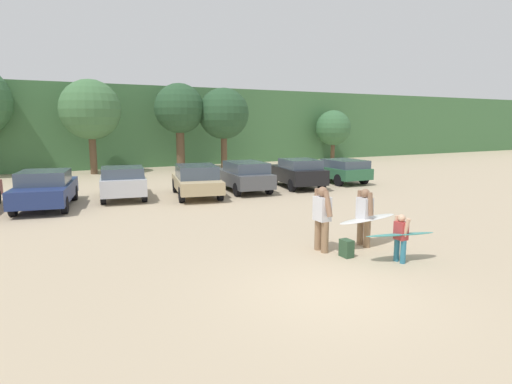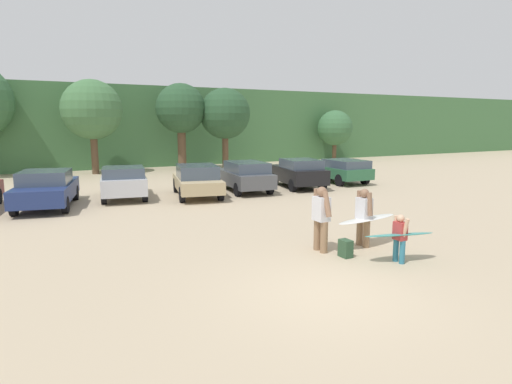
{
  "view_description": "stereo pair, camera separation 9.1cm",
  "coord_description": "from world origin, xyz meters",
  "views": [
    {
      "loc": [
        -5.07,
        -6.47,
        3.38
      ],
      "look_at": [
        1.84,
        6.7,
        0.95
      ],
      "focal_mm": 29.69,
      "sensor_mm": 36.0,
      "label": 1
    },
    {
      "loc": [
        -4.99,
        -6.51,
        3.38
      ],
      "look_at": [
        1.84,
        6.7,
        0.95
      ],
      "focal_mm": 29.69,
      "sensor_mm": 36.0,
      "label": 2
    }
  ],
  "objects": [
    {
      "name": "ground_plane",
      "position": [
        0.0,
        0.0,
        0.0
      ],
      "size": [
        120.0,
        120.0,
        0.0
      ],
      "primitive_type": "plane",
      "color": "tan"
    },
    {
      "name": "hillside_ridge",
      "position": [
        0.0,
        32.19,
        3.1
      ],
      "size": [
        108.0,
        12.0,
        6.21
      ],
      "primitive_type": "cube",
      "color": "#427042",
      "rests_on": "ground_plane"
    },
    {
      "name": "tree_center",
      "position": [
        -1.57,
        23.61,
        4.24
      ],
      "size": [
        3.93,
        3.93,
        6.23
      ],
      "color": "brown",
      "rests_on": "ground_plane"
    },
    {
      "name": "tree_center_left",
      "position": [
        4.42,
        23.43,
        4.36
      ],
      "size": [
        3.55,
        3.55,
        6.21
      ],
      "color": "brown",
      "rests_on": "ground_plane"
    },
    {
      "name": "tree_left",
      "position": [
        7.57,
        22.76,
        4.05
      ],
      "size": [
        3.74,
        3.74,
        5.95
      ],
      "color": "brown",
      "rests_on": "ground_plane"
    },
    {
      "name": "tree_right",
      "position": [
        19.13,
        24.55,
        2.94
      ],
      "size": [
        3.15,
        3.15,
        4.53
      ],
      "color": "brown",
      "rests_on": "ground_plane"
    },
    {
      "name": "parked_car_navy",
      "position": [
        -4.77,
        12.33,
        0.78
      ],
      "size": [
        2.78,
        4.75,
        1.51
      ],
      "rotation": [
        0.0,
        0.0,
        1.37
      ],
      "color": "navy",
      "rests_on": "ground_plane"
    },
    {
      "name": "parked_car_silver",
      "position": [
        -1.62,
        13.04,
        0.79
      ],
      "size": [
        2.48,
        4.28,
        1.49
      ],
      "rotation": [
        0.0,
        0.0,
        1.41
      ],
      "color": "silver",
      "rests_on": "ground_plane"
    },
    {
      "name": "parked_car_tan",
      "position": [
        1.51,
        12.02,
        0.79
      ],
      "size": [
        2.7,
        4.61,
        1.48
      ],
      "rotation": [
        0.0,
        0.0,
        1.37
      ],
      "color": "tan",
      "rests_on": "ground_plane"
    },
    {
      "name": "parked_car_dark_gray",
      "position": [
        4.14,
        12.34,
        0.8
      ],
      "size": [
        2.25,
        4.37,
        1.5
      ],
      "rotation": [
        0.0,
        0.0,
        1.46
      ],
      "color": "#4C4F54",
      "rests_on": "ground_plane"
    },
    {
      "name": "parked_car_black",
      "position": [
        7.21,
        12.18,
        0.81
      ],
      "size": [
        2.48,
        4.18,
        1.53
      ],
      "rotation": [
        0.0,
        0.0,
        1.4
      ],
      "color": "black",
      "rests_on": "ground_plane"
    },
    {
      "name": "parked_car_forest_green",
      "position": [
        10.35,
        12.67,
        0.74
      ],
      "size": [
        2.05,
        4.24,
        1.36
      ],
      "rotation": [
        0.0,
        0.0,
        1.53
      ],
      "color": "#2D6642",
      "rests_on": "ground_plane"
    },
    {
      "name": "person_adult",
      "position": [
        2.87,
        2.22,
        0.91
      ],
      "size": [
        0.3,
        0.61,
        1.61
      ],
      "rotation": [
        0.0,
        0.0,
        3.14
      ],
      "color": "#8C6B4C",
      "rests_on": "ground_plane"
    },
    {
      "name": "person_child",
      "position": [
        2.7,
        0.74,
        0.68
      ],
      "size": [
        0.22,
        0.49,
        1.2
      ],
      "rotation": [
        0.0,
        0.0,
        3.14
      ],
      "color": "teal",
      "rests_on": "ground_plane"
    },
    {
      "name": "person_companion",
      "position": [
        1.54,
        2.38,
        0.98
      ],
      "size": [
        0.32,
        0.72,
        1.74
      ],
      "rotation": [
        0.0,
        0.0,
        3.14
      ],
      "color": "#8C6B4C",
      "rests_on": "ground_plane"
    },
    {
      "name": "surfboard_white",
      "position": [
        3.0,
        2.22,
        0.76
      ],
      "size": [
        2.28,
        0.97,
        0.14
      ],
      "rotation": [
        0.0,
        0.0,
        3.3
      ],
      "color": "white"
    },
    {
      "name": "surfboard_teal",
      "position": [
        2.74,
        0.79,
        0.68
      ],
      "size": [
        1.89,
        0.97,
        0.19
      ],
      "rotation": [
        0.0,
        0.0,
        2.88
      ],
      "color": "teal"
    },
    {
      "name": "backpack_dropped",
      "position": [
        1.81,
        1.67,
        0.22
      ],
      "size": [
        0.24,
        0.34,
        0.45
      ],
      "color": "#2D4C33",
      "rests_on": "ground_plane"
    }
  ]
}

